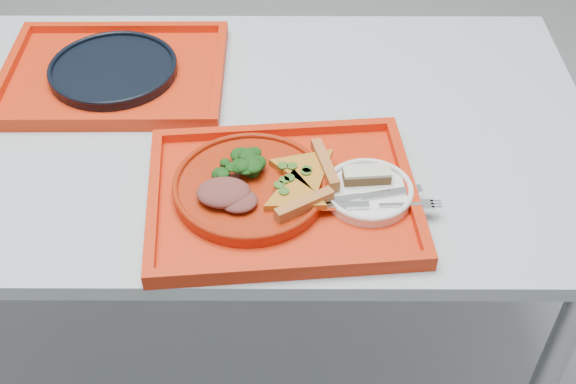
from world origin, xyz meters
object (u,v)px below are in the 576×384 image
at_px(navy_plate, 113,70).
at_px(dinner_plate, 250,188).
at_px(tray_far, 115,76).
at_px(tray_main, 282,198).
at_px(dessert_bar, 367,175).

bearing_deg(navy_plate, dinner_plate, -49.89).
relative_size(tray_far, dinner_plate, 1.73).
height_order(tray_main, tray_far, same).
relative_size(tray_far, navy_plate, 1.73).
bearing_deg(dessert_bar, navy_plate, 141.21).
xyz_separation_m(tray_far, dessert_bar, (0.49, -0.33, 0.03)).
relative_size(tray_main, navy_plate, 1.73).
distance_m(tray_main, dinner_plate, 0.06).
height_order(dinner_plate, dessert_bar, dessert_bar).
bearing_deg(dinner_plate, tray_main, -10.30).
bearing_deg(tray_far, navy_plate, 134.45).
bearing_deg(tray_main, navy_plate, 129.11).
distance_m(tray_far, dinner_plate, 0.46).
bearing_deg(tray_far, tray_main, -46.37).
relative_size(dinner_plate, navy_plate, 1.00).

